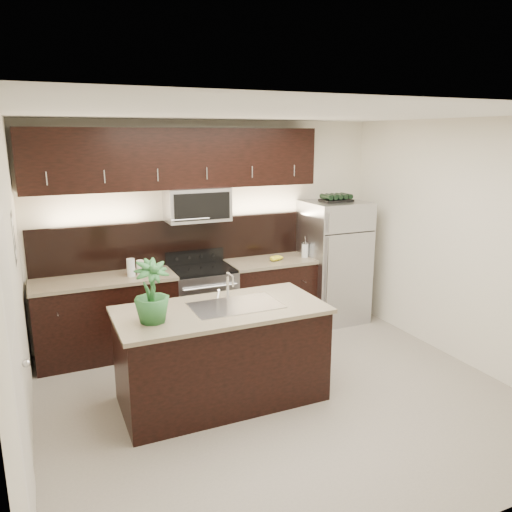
{
  "coord_description": "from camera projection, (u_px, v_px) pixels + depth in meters",
  "views": [
    {
      "loc": [
        -2.03,
        -3.98,
        2.52
      ],
      "look_at": [
        -0.02,
        0.55,
        1.31
      ],
      "focal_mm": 35.0,
      "sensor_mm": 36.0,
      "label": 1
    }
  ],
  "objects": [
    {
      "name": "ground",
      "position": [
        281.0,
        396.0,
        4.93
      ],
      "size": [
        4.5,
        4.5,
        0.0
      ],
      "primitive_type": "plane",
      "color": "gray",
      "rests_on": "ground"
    },
    {
      "name": "room_walls",
      "position": [
        274.0,
        230.0,
        4.46
      ],
      "size": [
        4.52,
        4.02,
        2.71
      ],
      "color": "silver",
      "rests_on": "ground"
    },
    {
      "name": "counter_run",
      "position": [
        187.0,
        306.0,
        6.14
      ],
      "size": [
        3.51,
        0.65,
        0.94
      ],
      "color": "black",
      "rests_on": "ground"
    },
    {
      "name": "upper_fixtures",
      "position": [
        181.0,
        168.0,
        5.89
      ],
      "size": [
        3.49,
        0.4,
        1.66
      ],
      "color": "black",
      "rests_on": "counter_run"
    },
    {
      "name": "island",
      "position": [
        222.0,
        354.0,
        4.79
      ],
      "size": [
        1.96,
        0.96,
        0.94
      ],
      "color": "black",
      "rests_on": "ground"
    },
    {
      "name": "sink_faucet",
      "position": [
        235.0,
        304.0,
        4.74
      ],
      "size": [
        0.84,
        0.5,
        0.28
      ],
      "color": "silver",
      "rests_on": "island"
    },
    {
      "name": "refrigerator",
      "position": [
        334.0,
        262.0,
        6.83
      ],
      "size": [
        0.8,
        0.72,
        1.66
      ],
      "primitive_type": "cube",
      "color": "#B2B2B7",
      "rests_on": "ground"
    },
    {
      "name": "wine_rack",
      "position": [
        336.0,
        198.0,
        6.62
      ],
      "size": [
        0.41,
        0.25,
        0.1
      ],
      "color": "black",
      "rests_on": "refrigerator"
    },
    {
      "name": "plant",
      "position": [
        152.0,
        292.0,
        4.27
      ],
      "size": [
        0.35,
        0.35,
        0.55
      ],
      "primitive_type": "imported",
      "rotation": [
        0.0,
        0.0,
        0.15
      ],
      "color": "#27622D",
      "rests_on": "island"
    },
    {
      "name": "canisters",
      "position": [
        138.0,
        267.0,
        5.76
      ],
      "size": [
        0.3,
        0.13,
        0.21
      ],
      "rotation": [
        0.0,
        0.0,
        0.19
      ],
      "color": "silver",
      "rests_on": "counter_run"
    },
    {
      "name": "french_press",
      "position": [
        305.0,
        250.0,
        6.61
      ],
      "size": [
        0.09,
        0.09,
        0.27
      ],
      "rotation": [
        0.0,
        0.0,
        0.27
      ],
      "color": "silver",
      "rests_on": "counter_run"
    },
    {
      "name": "bananas",
      "position": [
        273.0,
        259.0,
        6.4
      ],
      "size": [
        0.24,
        0.22,
        0.06
      ],
      "primitive_type": "ellipsoid",
      "rotation": [
        0.0,
        0.0,
        0.41
      ],
      "color": "gold",
      "rests_on": "counter_run"
    }
  ]
}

